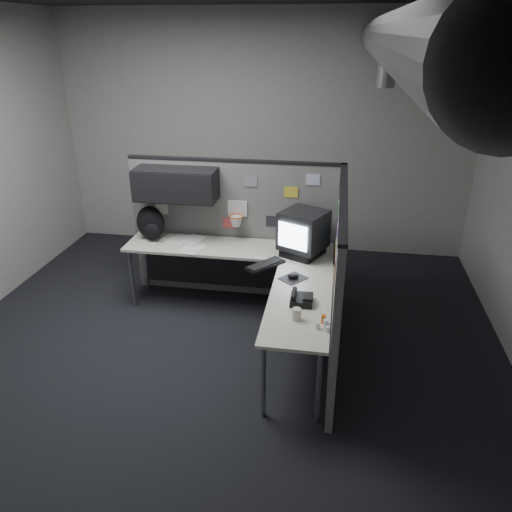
% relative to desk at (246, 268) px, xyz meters
% --- Properties ---
extents(room, '(5.62, 5.62, 3.22)m').
position_rel_desk_xyz_m(room, '(0.41, -0.70, 1.48)').
color(room, black).
rests_on(room, ground).
extents(partition_back, '(2.44, 0.42, 1.63)m').
position_rel_desk_xyz_m(partition_back, '(-0.40, 0.53, 0.38)').
color(partition_back, slate).
rests_on(partition_back, ground).
extents(partition_right, '(0.07, 2.23, 1.63)m').
position_rel_desk_xyz_m(partition_right, '(0.95, -0.49, 0.21)').
color(partition_right, slate).
rests_on(partition_right, ground).
extents(desk, '(2.31, 2.11, 0.73)m').
position_rel_desk_xyz_m(desk, '(0.00, 0.00, 0.00)').
color(desk, beige).
rests_on(desk, ground).
extents(monitor, '(0.56, 0.56, 0.48)m').
position_rel_desk_xyz_m(monitor, '(0.58, 0.20, 0.37)').
color(monitor, black).
rests_on(monitor, desk).
extents(keyboard, '(0.39, 0.43, 0.04)m').
position_rel_desk_xyz_m(keyboard, '(0.23, -0.16, 0.13)').
color(keyboard, black).
rests_on(keyboard, desk).
extents(mouse, '(0.30, 0.31, 0.05)m').
position_rel_desk_xyz_m(mouse, '(0.54, -0.38, 0.13)').
color(mouse, black).
rests_on(mouse, desk).
extents(phone, '(0.20, 0.22, 0.10)m').
position_rel_desk_xyz_m(phone, '(0.65, -0.84, 0.15)').
color(phone, black).
rests_on(phone, desk).
extents(bottles, '(0.12, 0.16, 0.08)m').
position_rel_desk_xyz_m(bottles, '(0.86, -1.20, 0.15)').
color(bottles, silver).
rests_on(bottles, desk).
extents(cup, '(0.08, 0.08, 0.10)m').
position_rel_desk_xyz_m(cup, '(0.63, -1.12, 0.17)').
color(cup, beige).
rests_on(cup, desk).
extents(papers, '(0.77, 0.58, 0.01)m').
position_rel_desk_xyz_m(papers, '(-0.82, 0.31, 0.12)').
color(papers, white).
rests_on(papers, desk).
extents(backpack, '(0.35, 0.31, 0.39)m').
position_rel_desk_xyz_m(backpack, '(-1.16, 0.34, 0.31)').
color(backpack, black).
rests_on(backpack, desk).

